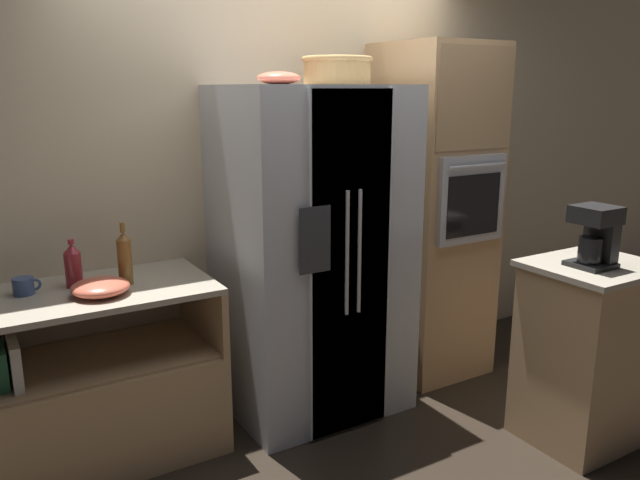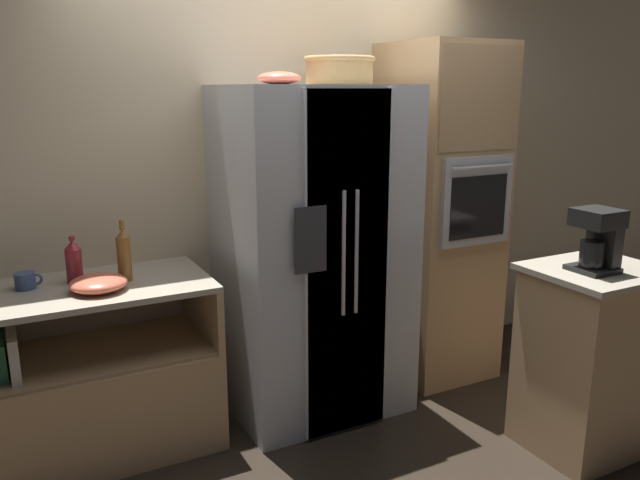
# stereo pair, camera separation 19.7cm
# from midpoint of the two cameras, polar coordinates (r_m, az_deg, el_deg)

# --- Properties ---
(ground_plane) EXTENTS (20.00, 20.00, 0.00)m
(ground_plane) POSITION_cam_midpoint_polar(r_m,az_deg,el_deg) (3.90, -2.13, -14.61)
(ground_plane) COLOR black
(wall_back) EXTENTS (12.00, 0.06, 2.80)m
(wall_back) POSITION_cam_midpoint_polar(r_m,az_deg,el_deg) (3.85, -5.53, 6.97)
(wall_back) COLOR beige
(wall_back) RESTS_ON ground_plane
(counter_left) EXTENTS (1.25, 0.66, 0.90)m
(counter_left) POSITION_cam_midpoint_polar(r_m,az_deg,el_deg) (3.47, -22.11, -13.37)
(counter_left) COLOR tan
(counter_left) RESTS_ON ground_plane
(refrigerator) EXTENTS (0.98, 0.83, 1.87)m
(refrigerator) POSITION_cam_midpoint_polar(r_m,az_deg,el_deg) (3.56, -2.28, -1.17)
(refrigerator) COLOR silver
(refrigerator) RESTS_ON ground_plane
(wall_oven) EXTENTS (0.61, 0.74, 2.12)m
(wall_oven) POSITION_cam_midpoint_polar(r_m,az_deg,el_deg) (4.10, 8.83, 2.51)
(wall_oven) COLOR tan
(wall_oven) RESTS_ON ground_plane
(island_counter) EXTENTS (0.64, 0.55, 0.98)m
(island_counter) POSITION_cam_midpoint_polar(r_m,az_deg,el_deg) (3.59, 21.69, -9.52)
(island_counter) COLOR tan
(island_counter) RESTS_ON ground_plane
(wicker_basket) EXTENTS (0.40, 0.40, 0.15)m
(wicker_basket) POSITION_cam_midpoint_polar(r_m,az_deg,el_deg) (3.60, -0.06, 15.33)
(wicker_basket) COLOR tan
(wicker_basket) RESTS_ON refrigerator
(fruit_bowl) EXTENTS (0.23, 0.23, 0.07)m
(fruit_bowl) POSITION_cam_midpoint_polar(r_m,az_deg,el_deg) (3.39, -5.50, 14.53)
(fruit_bowl) COLOR #DB664C
(fruit_bowl) RESTS_ON refrigerator
(bottle_tall) EXTENTS (0.07, 0.07, 0.31)m
(bottle_tall) POSITION_cam_midpoint_polar(r_m,az_deg,el_deg) (3.26, -19.10, -1.55)
(bottle_tall) COLOR brown
(bottle_tall) RESTS_ON counter_left
(bottle_short) EXTENTS (0.08, 0.08, 0.24)m
(bottle_short) POSITION_cam_midpoint_polar(r_m,az_deg,el_deg) (3.31, -23.26, -2.15)
(bottle_short) COLOR maroon
(bottle_short) RESTS_ON counter_left
(mug) EXTENTS (0.13, 0.10, 0.08)m
(mug) POSITION_cam_midpoint_polar(r_m,az_deg,el_deg) (3.31, -27.01, -3.79)
(mug) COLOR #384C7A
(mug) RESTS_ON counter_left
(mixing_bowl) EXTENTS (0.27, 0.27, 0.08)m
(mixing_bowl) POSITION_cam_midpoint_polar(r_m,az_deg,el_deg) (3.16, -21.14, -4.05)
(mixing_bowl) COLOR #DB664C
(mixing_bowl) RESTS_ON counter_left
(coffee_maker) EXTENTS (0.20, 0.19, 0.31)m
(coffee_maker) POSITION_cam_midpoint_polar(r_m,az_deg,el_deg) (3.34, 22.43, 0.53)
(coffee_maker) COLOR black
(coffee_maker) RESTS_ON island_counter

